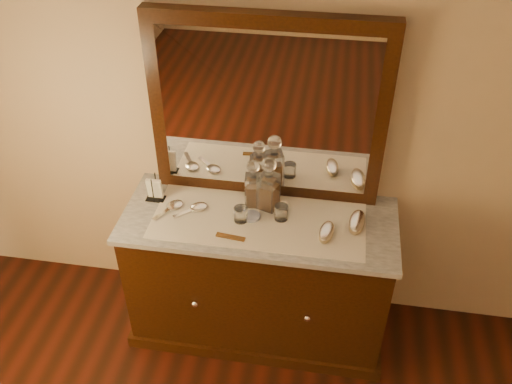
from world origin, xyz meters
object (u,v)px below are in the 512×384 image
mirror_frame (267,111)px  decanter_left (253,188)px  dresser_cabinet (259,277)px  hand_mirror_outer (172,207)px  hand_mirror_inner (196,208)px  pin_dish (252,216)px  decanter_right (269,189)px  brush_far (357,222)px  brush_near (326,232)px  comb (231,237)px  napkin_rack (155,190)px

mirror_frame → decanter_left: mirror_frame is taller
dresser_cabinet → mirror_frame: size_ratio=1.17×
hand_mirror_outer → hand_mirror_inner: size_ratio=1.12×
pin_dish → decanter_left: size_ratio=0.32×
decanter_right → hand_mirror_outer: (-0.50, -0.09, -0.11)m
dresser_cabinet → decanter_right: bearing=71.4°
decanter_right → brush_far: 0.49m
brush_near → hand_mirror_outer: 0.83m
brush_far → brush_near: bearing=-146.8°
comb → decanter_left: size_ratio=0.53×
brush_far → dresser_cabinet: bearing=-178.1°
dresser_cabinet → decanter_left: (-0.05, 0.11, 0.55)m
comb → decanter_right: bearing=67.7°
brush_far → pin_dish: bearing=-177.8°
brush_near → brush_far: bearing=33.2°
pin_dish → decanter_right: (0.07, 0.10, 0.11)m
brush_far → mirror_frame: bearing=155.6°
comb → brush_near: 0.48m
brush_far → hand_mirror_inner: (-0.84, -0.00, -0.02)m
pin_dish → hand_mirror_inner: 0.30m
pin_dish → brush_far: (0.54, 0.02, 0.02)m
napkin_rack → hand_mirror_inner: (0.24, -0.06, -0.05)m
dresser_cabinet → decanter_left: size_ratio=5.02×
pin_dish → brush_near: bearing=-11.1°
mirror_frame → comb: mirror_frame is taller
brush_far → hand_mirror_outer: 0.97m
dresser_cabinet → mirror_frame: bearing=90.0°
hand_mirror_inner → pin_dish: bearing=-3.5°
hand_mirror_outer → hand_mirror_inner: bearing=3.9°
brush_far → hand_mirror_outer: (-0.97, -0.01, -0.02)m
hand_mirror_outer → hand_mirror_inner: same height
napkin_rack → decanter_left: 0.54m
brush_near → decanter_right: bearing=150.5°
napkin_rack → decanter_right: 0.62m
dresser_cabinet → napkin_rack: napkin_rack is taller
comb → decanter_right: size_ratio=0.48×
napkin_rack → brush_near: size_ratio=0.92×
dresser_cabinet → comb: 0.49m
dresser_cabinet → hand_mirror_outer: size_ratio=6.95×
dresser_cabinet → mirror_frame: mirror_frame is taller
pin_dish → decanter_left: decanter_left is taller
decanter_left → hand_mirror_inner: decanter_left is taller
decanter_right → brush_far: decanter_right is taller
decanter_right → mirror_frame: bearing=103.1°
napkin_rack → brush_near: bearing=-9.2°
napkin_rack → brush_near: 0.95m
comb → brush_near: brush_near is taller
hand_mirror_outer → brush_near: bearing=-6.0°
mirror_frame → brush_near: mirror_frame is taller
dresser_cabinet → mirror_frame: (0.00, 0.25, 0.94)m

